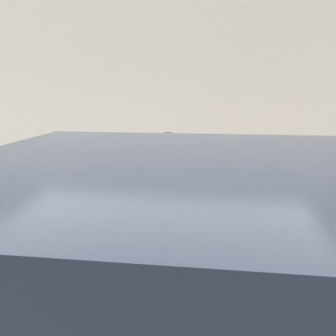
% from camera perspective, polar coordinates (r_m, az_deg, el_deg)
% --- Properties ---
extents(sidewalk, '(24.00, 2.80, 0.11)m').
position_cam_1_polar(sidewalk, '(4.44, 2.04, -13.70)').
color(sidewalk, '#9E9B96').
rests_on(sidewalk, ground_plane).
extents(building_facade, '(24.00, 0.30, 5.33)m').
position_cam_1_polar(building_facade, '(6.68, 4.87, 18.31)').
color(building_facade, beige).
rests_on(building_facade, ground_plane).
extents(parking_meter, '(0.21, 0.14, 1.60)m').
position_cam_1_polar(parking_meter, '(2.99, -0.00, -3.61)').
color(parking_meter, '#2D2D30').
rests_on(parking_meter, sidewalk).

